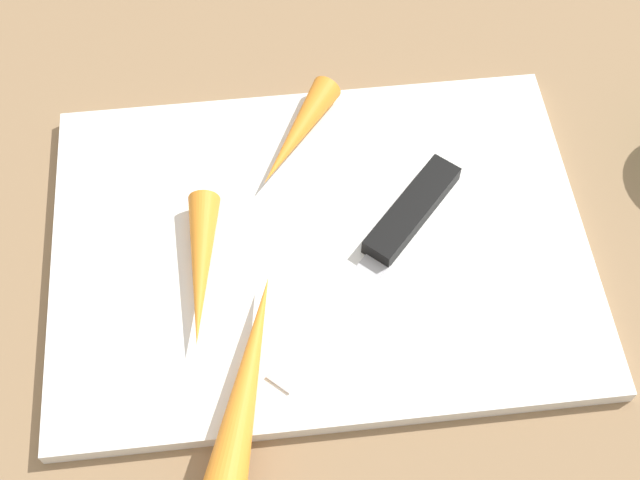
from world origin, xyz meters
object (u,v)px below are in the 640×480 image
at_px(knife, 401,224).
at_px(carrot_shortest, 297,134).
at_px(carrot_medium, 201,268).
at_px(carrot_longest, 248,375).
at_px(cutting_board, 320,245).

relative_size(knife, carrot_shortest, 1.65).
xyz_separation_m(carrot_shortest, carrot_medium, (0.07, 0.10, -0.00)).
bearing_deg(carrot_shortest, carrot_medium, -2.10).
bearing_deg(carrot_medium, knife, 104.30).
bearing_deg(carrot_longest, cutting_board, -14.32).
bearing_deg(carrot_shortest, cutting_board, 38.15).
bearing_deg(cutting_board, carrot_longest, 60.77).
bearing_deg(carrot_shortest, knife, 71.36).
relative_size(cutting_board, carrot_longest, 2.65).
xyz_separation_m(knife, carrot_longest, (0.11, 0.10, 0.01)).
relative_size(knife, carrot_medium, 1.48).
bearing_deg(cutting_board, knife, -176.46).
relative_size(cutting_board, knife, 2.24).
bearing_deg(carrot_longest, carrot_shortest, 0.39).
distance_m(cutting_board, carrot_shortest, 0.09).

